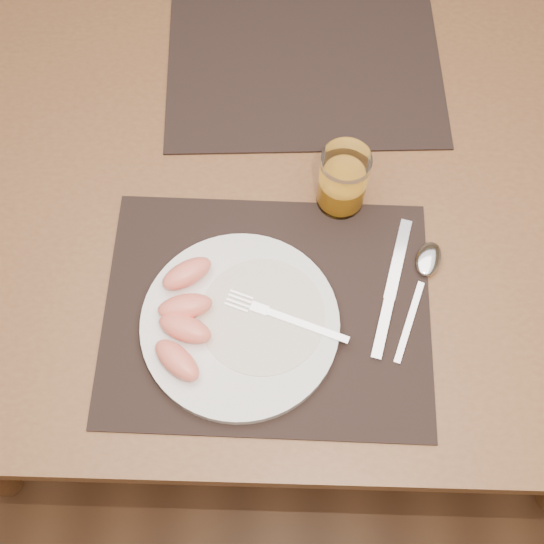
{
  "coord_description": "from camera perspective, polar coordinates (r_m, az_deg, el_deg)",
  "views": [
    {
      "loc": [
        -0.01,
        -0.56,
        1.63
      ],
      "look_at": [
        -0.02,
        -0.17,
        0.77
      ],
      "focal_mm": 45.0,
      "sensor_mm": 36.0,
      "label": 1
    }
  ],
  "objects": [
    {
      "name": "placemat_near",
      "position": [
        0.94,
        -0.41,
        -3.27
      ],
      "size": [
        0.45,
        0.36,
        0.0
      ],
      "primitive_type": "cube",
      "rotation": [
        0.0,
        0.0,
        -0.01
      ],
      "color": "black",
      "rests_on": "table"
    },
    {
      "name": "grapefruit_wedges",
      "position": [
        0.91,
        -7.41,
        -3.72
      ],
      "size": [
        0.09,
        0.2,
        0.03
      ],
      "color": "#FF8368",
      "rests_on": "plate"
    },
    {
      "name": "ground",
      "position": [
        1.73,
        0.81,
        -5.58
      ],
      "size": [
        5.0,
        5.0,
        0.0
      ],
      "primitive_type": "plane",
      "color": "brown",
      "rests_on": "ground"
    },
    {
      "name": "fork",
      "position": [
        0.92,
        0.34,
        -3.58
      ],
      "size": [
        0.17,
        0.07,
        0.0
      ],
      "color": "silver",
      "rests_on": "plate"
    },
    {
      "name": "spoon",
      "position": [
        0.99,
        12.75,
        0.33
      ],
      "size": [
        0.08,
        0.19,
        0.01
      ],
      "color": "silver",
      "rests_on": "placemat_near"
    },
    {
      "name": "plate_dressing",
      "position": [
        0.92,
        -0.82,
        -3.66
      ],
      "size": [
        0.17,
        0.17,
        0.0
      ],
      "color": "white",
      "rests_on": "plate"
    },
    {
      "name": "plate",
      "position": [
        0.93,
        -2.69,
        -4.37
      ],
      "size": [
        0.27,
        0.27,
        0.02
      ],
      "primitive_type": "cylinder",
      "color": "white",
      "rests_on": "placemat_near"
    },
    {
      "name": "placemat_far",
      "position": [
        1.18,
        2.71,
        17.01
      ],
      "size": [
        0.47,
        0.37,
        0.0
      ],
      "primitive_type": "cube",
      "rotation": [
        0.0,
        0.0,
        0.05
      ],
      "color": "black",
      "rests_on": "table"
    },
    {
      "name": "table",
      "position": [
        1.12,
        1.24,
        5.64
      ],
      "size": [
        1.4,
        0.9,
        0.75
      ],
      "color": "brown",
      "rests_on": "ground"
    },
    {
      "name": "juice_glass",
      "position": [
        0.99,
        5.94,
        7.48
      ],
      "size": [
        0.07,
        0.07,
        0.11
      ],
      "color": "white",
      "rests_on": "placemat_near"
    },
    {
      "name": "knife",
      "position": [
        0.96,
        9.77,
        -2.22
      ],
      "size": [
        0.07,
        0.22,
        0.01
      ],
      "color": "silver",
      "rests_on": "placemat_near"
    }
  ]
}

